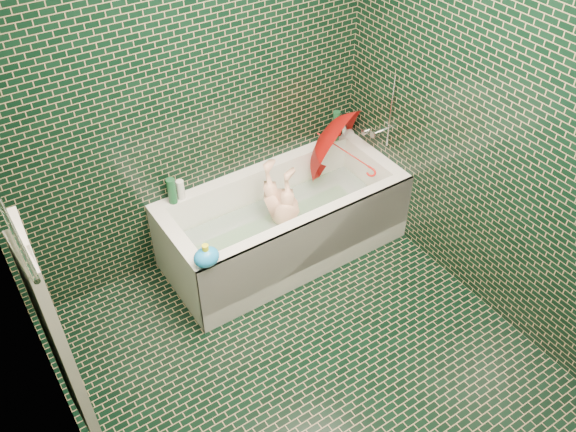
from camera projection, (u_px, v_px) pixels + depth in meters
floor at (314, 376)px, 3.67m from camera, size 2.80×2.80×0.00m
wall_back at (188, 95)px, 3.74m from camera, size 2.80×0.00×2.80m
wall_left at (45, 344)px, 2.32m from camera, size 0.00×2.80×2.80m
wall_right at (510, 136)px, 3.40m from camera, size 0.00×2.80×2.80m
bathtub at (285, 229)px, 4.36m from camera, size 1.70×0.75×0.55m
bath_mat at (284, 234)px, 4.41m from camera, size 1.35×0.47×0.01m
water at (283, 219)px, 4.31m from camera, size 1.48×0.53×0.00m
towel_rail at (15, 234)px, 2.27m from camera, size 0.02×0.58×0.02m
towel at (56, 333)px, 2.64m from camera, size 0.08×0.44×1.12m
faucet at (379, 128)px, 4.34m from camera, size 0.18×0.19×0.55m
child at (283, 219)px, 4.30m from camera, size 0.99×0.58×0.29m
umbrella at (347, 153)px, 4.42m from camera, size 0.83×0.94×0.82m
soap_bottle_a at (350, 136)px, 4.67m from camera, size 0.10×0.11×0.23m
soap_bottle_b at (347, 133)px, 4.69m from camera, size 0.09×0.10×0.20m
soap_bottle_c at (333, 137)px, 4.65m from camera, size 0.16×0.16×0.18m
bottle_right_tall at (336, 126)px, 4.56m from camera, size 0.07×0.07×0.24m
bottle_right_pump at (343, 125)px, 4.62m from camera, size 0.06×0.06×0.18m
bottle_left_tall at (172, 191)px, 4.00m from camera, size 0.07×0.07×0.19m
bottle_left_short at (181, 190)px, 4.05m from camera, size 0.05×0.05×0.14m
rubber_duck at (331, 138)px, 4.57m from camera, size 0.11×0.08×0.09m
bath_toy at (206, 257)px, 3.57m from camera, size 0.19×0.16×0.16m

